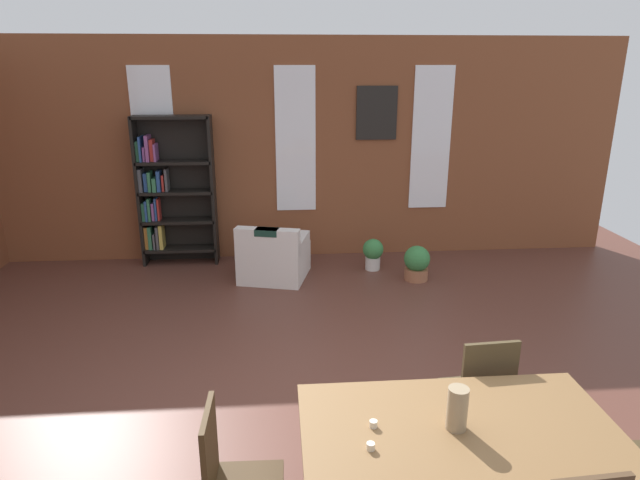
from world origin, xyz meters
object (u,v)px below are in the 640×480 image
(potted_plant_corner, at_px, (417,263))
(dining_chair_far_right, at_px, (480,392))
(potted_plant_by_shelf, at_px, (373,253))
(dining_table, at_px, (459,441))
(dining_chair_head_left, at_px, (233,480))
(vase_on_table, at_px, (457,408))
(armchair_white, at_px, (274,258))
(bookshelf_tall, at_px, (170,191))

(potted_plant_corner, bearing_deg, dining_chair_far_right, -97.01)
(potted_plant_by_shelf, bearing_deg, dining_chair_far_right, -88.61)
(dining_table, height_order, dining_chair_head_left, dining_chair_head_left)
(potted_plant_by_shelf, height_order, potted_plant_corner, potted_plant_corner)
(dining_chair_head_left, height_order, dining_chair_far_right, same)
(vase_on_table, relative_size, armchair_white, 0.25)
(dining_table, xyz_separation_m, potted_plant_corner, (0.80, 4.03, -0.46))
(potted_plant_by_shelf, xyz_separation_m, potted_plant_corner, (0.50, -0.41, -0.01))
(dining_chair_far_right, bearing_deg, dining_table, -118.87)
(dining_chair_head_left, relative_size, armchair_white, 0.97)
(vase_on_table, xyz_separation_m, potted_plant_by_shelf, (0.33, 4.44, -0.66))
(dining_chair_far_right, bearing_deg, potted_plant_corner, 82.99)
(armchair_white, height_order, potted_plant_corner, armchair_white)
(dining_table, distance_m, dining_chair_head_left, 1.25)
(vase_on_table, bearing_deg, dining_chair_head_left, 179.91)
(vase_on_table, distance_m, potted_plant_corner, 4.17)
(vase_on_table, relative_size, dining_chair_head_left, 0.26)
(bookshelf_tall, bearing_deg, dining_table, -63.92)
(dining_table, bearing_deg, vase_on_table, 180.00)
(dining_chair_head_left, bearing_deg, potted_plant_corner, 63.15)
(dining_chair_head_left, height_order, bookshelf_tall, bookshelf_tall)
(potted_plant_by_shelf, relative_size, potted_plant_corner, 0.94)
(dining_table, xyz_separation_m, dining_chair_head_left, (-1.24, 0.00, -0.18))
(vase_on_table, bearing_deg, armchair_white, 103.42)
(bookshelf_tall, distance_m, potted_plant_corner, 3.44)
(armchair_white, distance_m, potted_plant_by_shelf, 1.35)
(dining_table, bearing_deg, armchair_white, 103.74)
(vase_on_table, relative_size, bookshelf_tall, 0.12)
(dining_chair_far_right, height_order, bookshelf_tall, bookshelf_tall)
(dining_table, relative_size, bookshelf_tall, 0.85)
(dining_chair_head_left, distance_m, dining_chair_far_right, 1.78)
(armchair_white, bearing_deg, vase_on_table, -76.58)
(bookshelf_tall, height_order, potted_plant_corner, bookshelf_tall)
(dining_chair_head_left, height_order, potted_plant_corner, dining_chair_head_left)
(bookshelf_tall, height_order, potted_plant_by_shelf, bookshelf_tall)
(vase_on_table, distance_m, potted_plant_by_shelf, 4.50)
(dining_chair_far_right, bearing_deg, dining_chair_head_left, -156.42)
(armchair_white, bearing_deg, potted_plant_by_shelf, 9.31)
(potted_plant_by_shelf, bearing_deg, dining_chair_head_left, -109.13)
(dining_chair_far_right, bearing_deg, armchair_white, 112.12)
(dining_chair_head_left, bearing_deg, bookshelf_tall, 103.45)
(bookshelf_tall, distance_m, potted_plant_by_shelf, 2.88)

